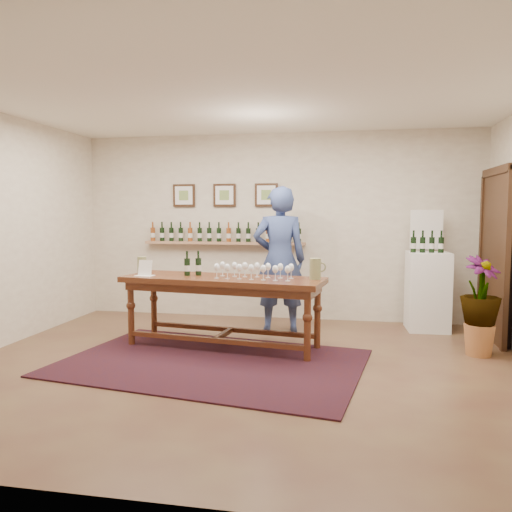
% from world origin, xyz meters
% --- Properties ---
extents(ground, '(6.00, 6.00, 0.00)m').
position_xyz_m(ground, '(0.00, 0.00, 0.00)').
color(ground, '#512D23').
rests_on(ground, ground).
extents(room_shell, '(6.00, 6.00, 6.00)m').
position_xyz_m(room_shell, '(2.11, 1.86, 1.12)').
color(room_shell, beige).
rests_on(room_shell, ground).
extents(rug, '(3.44, 2.56, 0.02)m').
position_xyz_m(rug, '(-0.35, 0.05, 0.01)').
color(rug, '#49140D').
rests_on(rug, ground).
extents(tasting_table, '(2.48, 1.09, 0.85)m').
position_xyz_m(tasting_table, '(-0.39, 0.70, 0.72)').
color(tasting_table, '#422210').
rests_on(tasting_table, ground).
extents(table_glasses, '(1.33, 0.44, 0.18)m').
position_xyz_m(table_glasses, '(0.01, 0.65, 0.94)').
color(table_glasses, white).
rests_on(table_glasses, tasting_table).
extents(table_bottles, '(0.29, 0.20, 0.28)m').
position_xyz_m(table_bottles, '(-0.78, 0.79, 0.99)').
color(table_bottles, black).
rests_on(table_bottles, tasting_table).
extents(pitcher_left, '(0.16, 0.16, 0.21)m').
position_xyz_m(pitcher_left, '(-1.49, 0.90, 0.96)').
color(pitcher_left, olive).
rests_on(pitcher_left, tasting_table).
extents(pitcher_right, '(0.19, 0.19, 0.24)m').
position_xyz_m(pitcher_right, '(0.71, 0.70, 0.97)').
color(pitcher_right, olive).
rests_on(pitcher_right, tasting_table).
extents(menu_card, '(0.22, 0.17, 0.19)m').
position_xyz_m(menu_card, '(-1.34, 0.66, 0.95)').
color(menu_card, white).
rests_on(menu_card, tasting_table).
extents(display_pedestal, '(0.56, 0.56, 1.08)m').
position_xyz_m(display_pedestal, '(2.16, 2.08, 0.54)').
color(display_pedestal, white).
rests_on(display_pedestal, ground).
extents(pedestal_bottles, '(0.33, 0.10, 0.33)m').
position_xyz_m(pedestal_bottles, '(2.12, 1.99, 1.24)').
color(pedestal_bottles, black).
rests_on(pedestal_bottles, display_pedestal).
extents(info_sign, '(0.44, 0.04, 0.60)m').
position_xyz_m(info_sign, '(2.15, 2.27, 1.38)').
color(info_sign, white).
rests_on(info_sign, display_pedestal).
extents(potted_plant, '(0.73, 0.73, 0.98)m').
position_xyz_m(potted_plant, '(2.55, 0.90, 0.57)').
color(potted_plant, '#A76637').
rests_on(potted_plant, ground).
extents(person, '(0.79, 0.60, 1.96)m').
position_xyz_m(person, '(0.17, 1.65, 0.98)').
color(person, navy).
rests_on(person, ground).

